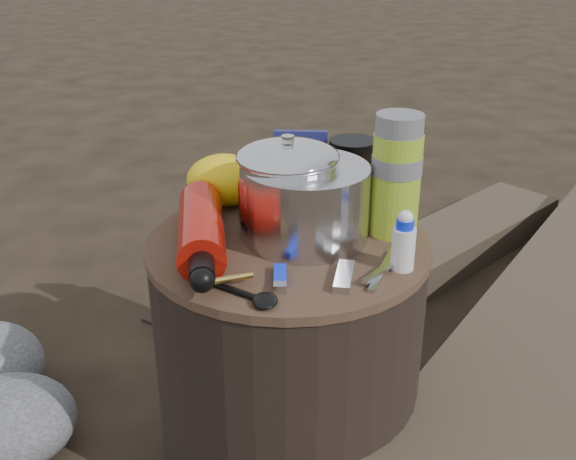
{
  "coord_description": "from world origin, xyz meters",
  "views": [
    {
      "loc": [
        0.02,
        -1.09,
        0.99
      ],
      "look_at": [
        0.0,
        0.0,
        0.48
      ],
      "focal_mm": 42.87,
      "sensor_mm": 36.0,
      "label": 1
    }
  ],
  "objects_px": {
    "stump": "(288,349)",
    "fuel_bottle": "(201,229)",
    "log_main": "(559,324)",
    "thermos": "(396,176)",
    "travel_mug": "(351,173)",
    "camping_pot": "(288,189)"
  },
  "relations": [
    {
      "from": "fuel_bottle",
      "to": "travel_mug",
      "type": "xyz_separation_m",
      "value": [
        0.27,
        0.21,
        0.03
      ]
    },
    {
      "from": "stump",
      "to": "fuel_bottle",
      "type": "relative_size",
      "value": 1.53
    },
    {
      "from": "log_main",
      "to": "thermos",
      "type": "distance_m",
      "value": 0.73
    },
    {
      "from": "camping_pot",
      "to": "travel_mug",
      "type": "height_order",
      "value": "camping_pot"
    },
    {
      "from": "log_main",
      "to": "camping_pot",
      "type": "relative_size",
      "value": 10.85
    },
    {
      "from": "thermos",
      "to": "camping_pot",
      "type": "bearing_deg",
      "value": -175.9
    },
    {
      "from": "camping_pot",
      "to": "travel_mug",
      "type": "bearing_deg",
      "value": 49.99
    },
    {
      "from": "camping_pot",
      "to": "fuel_bottle",
      "type": "distance_m",
      "value": 0.17
    },
    {
      "from": "thermos",
      "to": "log_main",
      "type": "bearing_deg",
      "value": 31.75
    },
    {
      "from": "fuel_bottle",
      "to": "travel_mug",
      "type": "relative_size",
      "value": 2.51
    },
    {
      "from": "thermos",
      "to": "travel_mug",
      "type": "bearing_deg",
      "value": 116.87
    },
    {
      "from": "camping_pot",
      "to": "travel_mug",
      "type": "relative_size",
      "value": 1.35
    },
    {
      "from": "stump",
      "to": "camping_pot",
      "type": "bearing_deg",
      "value": 91.86
    },
    {
      "from": "log_main",
      "to": "camping_pot",
      "type": "bearing_deg",
      "value": -121.75
    },
    {
      "from": "log_main",
      "to": "fuel_bottle",
      "type": "relative_size",
      "value": 5.85
    },
    {
      "from": "travel_mug",
      "to": "thermos",
      "type": "bearing_deg",
      "value": -63.13
    },
    {
      "from": "stump",
      "to": "travel_mug",
      "type": "xyz_separation_m",
      "value": [
        0.12,
        0.17,
        0.29
      ]
    },
    {
      "from": "fuel_bottle",
      "to": "travel_mug",
      "type": "bearing_deg",
      "value": 29.91
    },
    {
      "from": "camping_pot",
      "to": "fuel_bottle",
      "type": "bearing_deg",
      "value": -157.02
    },
    {
      "from": "log_main",
      "to": "camping_pot",
      "type": "xyz_separation_m",
      "value": [
        -0.65,
        -0.3,
        0.47
      ]
    },
    {
      "from": "log_main",
      "to": "thermos",
      "type": "bearing_deg",
      "value": -114.71
    },
    {
      "from": "stump",
      "to": "log_main",
      "type": "distance_m",
      "value": 0.74
    }
  ]
}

